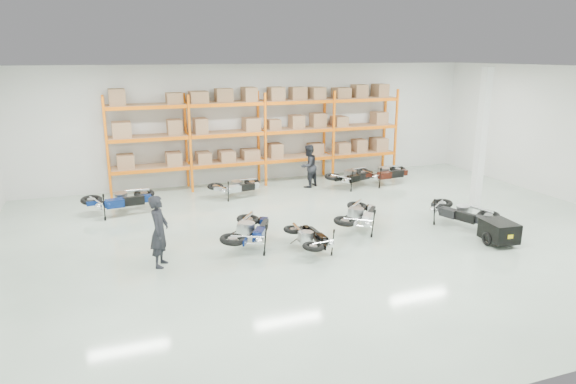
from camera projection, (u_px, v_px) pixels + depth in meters
name	position (u px, v px, depth m)	size (l,w,h in m)	color
room	(334.00, 156.00, 13.57)	(18.00, 18.00, 18.00)	#B1C5B4
pallet_rack	(262.00, 125.00, 19.41)	(11.28, 0.98, 3.62)	orange
structural_column	(481.00, 142.00, 15.75)	(0.25, 0.25, 4.50)	white
moto_blue_centre	(250.00, 226.00, 13.23)	(0.85, 1.91, 1.17)	#071549
moto_silver_left	(359.00, 211.00, 14.55)	(0.82, 1.84, 1.12)	silver
moto_black_far_left	(310.00, 234.00, 12.94)	(0.70, 1.57, 0.96)	black
moto_touring_right	(460.00, 208.00, 14.85)	(0.82, 1.84, 1.13)	black
trailer	(499.00, 231.00, 13.45)	(0.79, 1.51, 0.62)	black
moto_back_a	(119.00, 195.00, 16.01)	(0.86, 1.94, 1.18)	navy
moto_back_b	(236.00, 183.00, 17.90)	(0.73, 1.65, 1.01)	#9EA3A7
moto_back_c	(352.00, 173.00, 19.25)	(0.81, 1.82, 1.11)	black
moto_back_d	(384.00, 170.00, 19.67)	(0.83, 1.86, 1.14)	#3A120B
person_left	(159.00, 231.00, 11.97)	(0.63, 0.41, 1.73)	black
person_back	(308.00, 166.00, 19.18)	(0.78, 0.61, 1.61)	black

